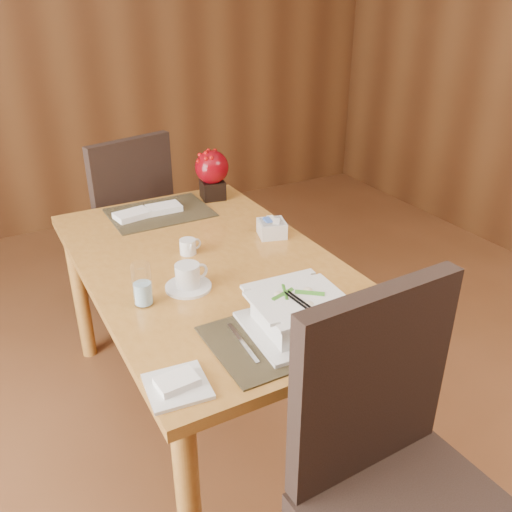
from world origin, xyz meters
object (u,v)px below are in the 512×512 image
berry_decor (212,172)px  bread_plate (177,386)px  water_glass (142,285)px  far_chair (124,216)px  sugar_caddy (272,229)px  near_chair (400,475)px  soup_setting (297,314)px  creamer_jug (188,247)px  coffee_cup (188,278)px  dining_table (210,284)px

berry_decor → bread_plate: (-0.66, -1.22, -0.13)m
water_glass → far_chair: far_chair is taller
sugar_caddy → bread_plate: sugar_caddy is taller
berry_decor → near_chair: (-0.24, -1.63, -0.28)m
soup_setting → creamer_jug: (-0.09, 0.64, -0.03)m
coffee_cup → far_chair: size_ratio=0.16×
soup_setting → creamer_jug: 0.65m
dining_table → soup_setting: size_ratio=4.78×
dining_table → berry_decor: 0.71m
soup_setting → berry_decor: 1.18m
coffee_cup → near_chair: 0.92m
dining_table → bread_plate: 0.73m
near_chair → far_chair: bearing=90.9°
dining_table → soup_setting: bearing=-84.9°
dining_table → near_chair: size_ratio=1.39×
coffee_cup → soup_setting: bearing=-63.9°
soup_setting → dining_table: bearing=98.6°
coffee_cup → water_glass: 0.17m
creamer_jug → bread_plate: 0.79m
creamer_jug → berry_decor: (0.34, 0.50, 0.11)m
soup_setting → near_chair: (0.00, -0.49, -0.20)m
dining_table → water_glass: bearing=-151.0°
coffee_cup → water_glass: size_ratio=1.09×
coffee_cup → berry_decor: (0.44, 0.75, 0.10)m
soup_setting → bread_plate: size_ratio=1.96×
soup_setting → coffee_cup: bearing=119.6°
dining_table → sugar_caddy: 0.36m
water_glass → creamer_jug: 0.39m
bread_plate → water_glass: bearing=82.8°
near_chair → bread_plate: bearing=133.6°
creamer_jug → near_chair: bearing=-89.8°
dining_table → soup_setting: 0.57m
coffee_cup → creamer_jug: bearing=67.8°
bread_plate → near_chair: size_ratio=0.15×
sugar_caddy → dining_table: bearing=-164.8°
near_chair → far_chair: 2.04m
soup_setting → far_chair: bearing=97.3°
creamer_jug → sugar_caddy: bearing=-6.8°
coffee_cup → berry_decor: bearing=59.7°
sugar_caddy → coffee_cup: bearing=-153.5°
berry_decor → bread_plate: 1.40m
far_chair → bread_plate: bearing=64.1°
coffee_cup → bread_plate: (-0.22, -0.47, -0.03)m
far_chair → berry_decor: bearing=116.2°
dining_table → sugar_caddy: bearing=15.2°
berry_decor → sugar_caddy: bearing=-86.2°
creamer_jug → far_chair: size_ratio=0.08×
soup_setting → water_glass: bearing=138.1°
coffee_cup → berry_decor: 0.88m
sugar_caddy → berry_decor: (-0.03, 0.52, 0.10)m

